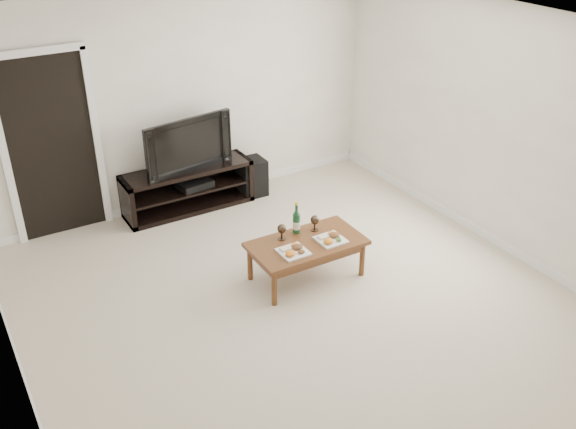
# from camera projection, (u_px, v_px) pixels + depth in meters

# --- Properties ---
(floor) EXTENTS (5.50, 5.50, 0.00)m
(floor) POSITION_uv_depth(u_px,v_px,m) (304.00, 311.00, 6.13)
(floor) COLOR beige
(floor) RESTS_ON ground
(back_wall) EXTENTS (5.00, 0.04, 2.60)m
(back_wall) POSITION_uv_depth(u_px,v_px,m) (181.00, 100.00, 7.59)
(back_wall) COLOR white
(back_wall) RESTS_ON ground
(ceiling) EXTENTS (5.00, 5.50, 0.04)m
(ceiling) POSITION_uv_depth(u_px,v_px,m) (308.00, 33.00, 4.87)
(ceiling) COLOR white
(ceiling) RESTS_ON back_wall
(doorway) EXTENTS (0.90, 0.02, 2.05)m
(doorway) POSITION_uv_depth(u_px,v_px,m) (52.00, 149.00, 7.00)
(doorway) COLOR black
(doorway) RESTS_ON ground
(media_console) EXTENTS (1.59, 0.45, 0.55)m
(media_console) POSITION_uv_depth(u_px,v_px,m) (188.00, 189.00, 7.83)
(media_console) COLOR black
(media_console) RESTS_ON ground
(television) EXTENTS (1.15, 0.33, 0.66)m
(television) POSITION_uv_depth(u_px,v_px,m) (184.00, 143.00, 7.54)
(television) COLOR black
(television) RESTS_ON media_console
(av_receiver) EXTENTS (0.44, 0.35, 0.08)m
(av_receiver) POSITION_uv_depth(u_px,v_px,m) (194.00, 184.00, 7.83)
(av_receiver) COLOR black
(av_receiver) RESTS_ON media_console
(subwoofer) EXTENTS (0.33, 0.33, 0.48)m
(subwoofer) POSITION_uv_depth(u_px,v_px,m) (252.00, 177.00, 8.20)
(subwoofer) COLOR black
(subwoofer) RESTS_ON ground
(coffee_table) EXTENTS (1.16, 0.64, 0.42)m
(coffee_table) POSITION_uv_depth(u_px,v_px,m) (306.00, 259.00, 6.53)
(coffee_table) COLOR brown
(coffee_table) RESTS_ON ground
(plate_left) EXTENTS (0.27, 0.27, 0.07)m
(plate_left) POSITION_uv_depth(u_px,v_px,m) (293.00, 250.00, 6.24)
(plate_left) COLOR white
(plate_left) RESTS_ON coffee_table
(plate_right) EXTENTS (0.27, 0.27, 0.07)m
(plate_right) POSITION_uv_depth(u_px,v_px,m) (331.00, 238.00, 6.44)
(plate_right) COLOR white
(plate_right) RESTS_ON coffee_table
(wine_bottle) EXTENTS (0.07, 0.07, 0.35)m
(wine_bottle) POSITION_uv_depth(u_px,v_px,m) (296.00, 217.00, 6.52)
(wine_bottle) COLOR #103C1D
(wine_bottle) RESTS_ON coffee_table
(goblet_left) EXTENTS (0.09, 0.09, 0.17)m
(goblet_left) POSITION_uv_depth(u_px,v_px,m) (282.00, 232.00, 6.44)
(goblet_left) COLOR #382A1E
(goblet_left) RESTS_ON coffee_table
(goblet_right) EXTENTS (0.09, 0.09, 0.17)m
(goblet_right) POSITION_uv_depth(u_px,v_px,m) (315.00, 223.00, 6.60)
(goblet_right) COLOR #382A1E
(goblet_right) RESTS_ON coffee_table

